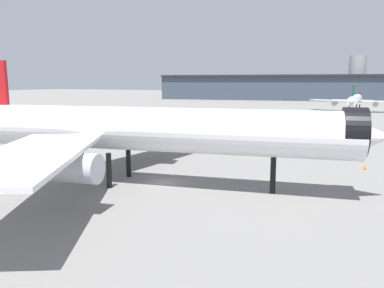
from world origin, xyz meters
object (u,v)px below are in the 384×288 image
object	(u,v)px
airliner_far_taxiway	(355,100)
traffic_cone_wingtip	(365,167)
airliner_near_gate	(134,130)
baggage_cart_trailing	(163,135)

from	to	relation	value
airliner_far_taxiway	traffic_cone_wingtip	xyz separation A→B (m)	(3.05, -116.25, -4.58)
airliner_near_gate	traffic_cone_wingtip	distance (m)	33.33
airliner_far_taxiway	airliner_near_gate	bearing A→B (deg)	173.31
traffic_cone_wingtip	airliner_near_gate	bearing A→B (deg)	-143.31
airliner_near_gate	airliner_far_taxiway	size ratio (longest dim) A/B	1.43
airliner_near_gate	baggage_cart_trailing	distance (m)	36.09
baggage_cart_trailing	traffic_cone_wingtip	xyz separation A→B (m)	(40.04, -13.30, -0.64)
airliner_far_taxiway	baggage_cart_trailing	distance (m)	109.46
airliner_near_gate	baggage_cart_trailing	world-z (taller)	airliner_near_gate
airliner_near_gate	airliner_far_taxiway	xyz separation A→B (m)	(23.19, 135.80, -1.80)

